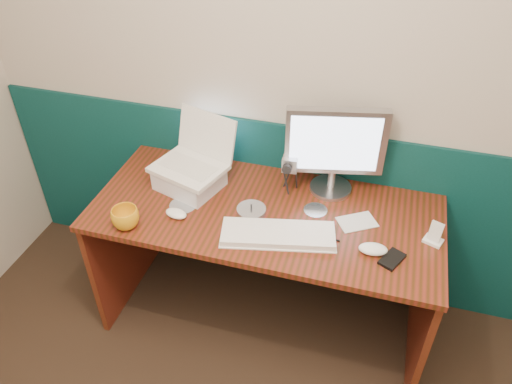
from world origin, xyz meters
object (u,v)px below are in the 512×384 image
(keyboard, at_px, (278,235))
(camcorder, at_px, (290,174))
(mug, at_px, (125,218))
(desk, at_px, (264,268))
(monitor, at_px, (335,150))
(laptop, at_px, (186,146))

(keyboard, relative_size, camcorder, 2.56)
(mug, bearing_deg, desk, 26.19)
(desk, height_order, monitor, monitor)
(monitor, distance_m, mug, 0.98)
(keyboard, height_order, camcorder, camcorder)
(monitor, distance_m, keyboard, 0.48)
(monitor, bearing_deg, laptop, -178.15)
(laptop, height_order, camcorder, laptop)
(monitor, xyz_separation_m, mug, (-0.82, -0.52, -0.18))
(desk, bearing_deg, keyboard, -57.32)
(mug, bearing_deg, laptop, 65.74)
(laptop, xyz_separation_m, camcorder, (0.47, 0.11, -0.14))
(keyboard, distance_m, camcorder, 0.35)
(keyboard, distance_m, mug, 0.67)
(keyboard, height_order, mug, mug)
(desk, height_order, keyboard, keyboard)
(laptop, xyz_separation_m, keyboard, (0.50, -0.23, -0.22))
(laptop, distance_m, mug, 0.42)
(desk, distance_m, keyboard, 0.43)
(monitor, relative_size, keyboard, 0.93)
(monitor, relative_size, camcorder, 2.39)
(laptop, xyz_separation_m, monitor, (0.66, 0.17, -0.01))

